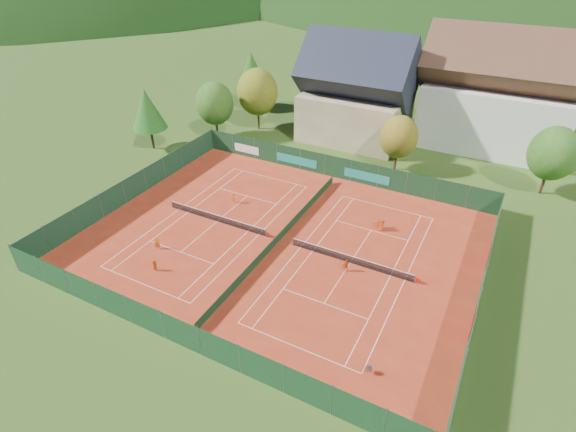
{
  "coord_description": "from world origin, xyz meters",
  "views": [
    {
      "loc": [
        18.65,
        -33.62,
        28.12
      ],
      "look_at": [
        0.0,
        2.0,
        2.0
      ],
      "focal_mm": 28.0,
      "sensor_mm": 36.0,
      "label": 1
    }
  ],
  "objects_px": {
    "player_left_mid": "(155,266)",
    "player_right_far_a": "(381,225)",
    "player_left_far": "(233,198)",
    "player_left_near": "(157,243)",
    "chalet": "(357,95)",
    "player_right_near": "(346,266)",
    "ball_hopper": "(370,369)",
    "hotel_block_a": "(497,98)",
    "player_right_far_b": "(380,223)"
  },
  "relations": [
    {
      "from": "player_left_mid",
      "to": "player_left_far",
      "type": "relative_size",
      "value": 0.93
    },
    {
      "from": "hotel_block_a",
      "to": "player_left_mid",
      "type": "xyz_separation_m",
      "value": [
        -24.25,
        -45.89,
        -6.75
      ]
    },
    {
      "from": "player_right_near",
      "to": "player_right_far_a",
      "type": "height_order",
      "value": "player_right_far_a"
    },
    {
      "from": "player_left_near",
      "to": "player_right_far_a",
      "type": "relative_size",
      "value": 1.02
    },
    {
      "from": "player_right_near",
      "to": "player_left_mid",
      "type": "bearing_deg",
      "value": 167.66
    },
    {
      "from": "ball_hopper",
      "to": "hotel_block_a",
      "type": "bearing_deg",
      "value": 87.53
    },
    {
      "from": "player_left_mid",
      "to": "player_right_far_b",
      "type": "relative_size",
      "value": 0.93
    },
    {
      "from": "ball_hopper",
      "to": "player_left_mid",
      "type": "relative_size",
      "value": 0.64
    },
    {
      "from": "player_left_near",
      "to": "player_left_far",
      "type": "distance_m",
      "value": 11.51
    },
    {
      "from": "player_right_far_a",
      "to": "player_left_far",
      "type": "bearing_deg",
      "value": -20.81
    },
    {
      "from": "player_left_near",
      "to": "player_right_far_a",
      "type": "bearing_deg",
      "value": -5.24
    },
    {
      "from": "chalet",
      "to": "player_right_far_b",
      "type": "distance_m",
      "value": 26.28
    },
    {
      "from": "ball_hopper",
      "to": "player_left_far",
      "type": "relative_size",
      "value": 0.59
    },
    {
      "from": "chalet",
      "to": "player_left_near",
      "type": "height_order",
      "value": "chalet"
    },
    {
      "from": "hotel_block_a",
      "to": "ball_hopper",
      "type": "xyz_separation_m",
      "value": [
        -2.05,
        -47.61,
        -6.83
      ]
    },
    {
      "from": "chalet",
      "to": "player_right_far_a",
      "type": "bearing_deg",
      "value": -62.75
    },
    {
      "from": "hotel_block_a",
      "to": "player_right_far_b",
      "type": "relative_size",
      "value": 15.98
    },
    {
      "from": "hotel_block_a",
      "to": "ball_hopper",
      "type": "relative_size",
      "value": 27.0
    },
    {
      "from": "hotel_block_a",
      "to": "player_left_mid",
      "type": "relative_size",
      "value": 17.16
    },
    {
      "from": "ball_hopper",
      "to": "player_left_near",
      "type": "relative_size",
      "value": 0.54
    },
    {
      "from": "chalet",
      "to": "player_right_near",
      "type": "xyz_separation_m",
      "value": [
        11.07,
        -31.36,
        -5.93
      ]
    },
    {
      "from": "player_left_mid",
      "to": "player_right_far_a",
      "type": "relative_size",
      "value": 0.87
    },
    {
      "from": "ball_hopper",
      "to": "player_right_far_b",
      "type": "relative_size",
      "value": 0.59
    },
    {
      "from": "player_right_far_a",
      "to": "chalet",
      "type": "bearing_deg",
      "value": -91.76
    },
    {
      "from": "ball_hopper",
      "to": "player_right_far_a",
      "type": "bearing_deg",
      "value": 105.21
    },
    {
      "from": "hotel_block_a",
      "to": "player_right_near",
      "type": "distance_m",
      "value": 38.78
    },
    {
      "from": "chalet",
      "to": "player_right_near",
      "type": "distance_m",
      "value": 33.78
    },
    {
      "from": "chalet",
      "to": "player_right_far_a",
      "type": "height_order",
      "value": "chalet"
    },
    {
      "from": "player_left_mid",
      "to": "player_right_near",
      "type": "bearing_deg",
      "value": 18.88
    },
    {
      "from": "player_left_mid",
      "to": "player_right_near",
      "type": "relative_size",
      "value": 0.91
    },
    {
      "from": "player_left_far",
      "to": "player_left_near",
      "type": "bearing_deg",
      "value": 108.79
    },
    {
      "from": "player_left_near",
      "to": "player_left_far",
      "type": "bearing_deg",
      "value": 39.93
    },
    {
      "from": "player_left_mid",
      "to": "player_right_far_a",
      "type": "bearing_deg",
      "value": 35.54
    },
    {
      "from": "chalet",
      "to": "player_right_near",
      "type": "relative_size",
      "value": 11.67
    },
    {
      "from": "player_left_far",
      "to": "ball_hopper",
      "type": "bearing_deg",
      "value": 172.75
    },
    {
      "from": "hotel_block_a",
      "to": "player_right_far_b",
      "type": "height_order",
      "value": "hotel_block_a"
    },
    {
      "from": "player_right_far_a",
      "to": "player_right_near",
      "type": "bearing_deg",
      "value": 55.01
    },
    {
      "from": "player_right_far_b",
      "to": "hotel_block_a",
      "type": "bearing_deg",
      "value": -142.08
    },
    {
      "from": "chalet",
      "to": "player_left_far",
      "type": "height_order",
      "value": "chalet"
    },
    {
      "from": "ball_hopper",
      "to": "player_left_near",
      "type": "xyz_separation_m",
      "value": [
        -24.39,
        4.57,
        0.18
      ]
    },
    {
      "from": "player_right_far_a",
      "to": "player_left_near",
      "type": "bearing_deg",
      "value": 6.62
    },
    {
      "from": "player_left_near",
      "to": "player_left_mid",
      "type": "bearing_deg",
      "value": -93.24
    },
    {
      "from": "player_left_far",
      "to": "player_right_far_b",
      "type": "distance_m",
      "value": 17.53
    },
    {
      "from": "player_right_near",
      "to": "player_right_far_b",
      "type": "bearing_deg",
      "value": 45.99
    },
    {
      "from": "player_right_far_b",
      "to": "player_left_mid",
      "type": "bearing_deg",
      "value": 7.51
    },
    {
      "from": "player_left_far",
      "to": "player_right_far_a",
      "type": "relative_size",
      "value": 0.93
    },
    {
      "from": "chalet",
      "to": "player_right_far_b",
      "type": "xyz_separation_m",
      "value": [
        11.68,
        -22.77,
        -5.95
      ]
    },
    {
      "from": "ball_hopper",
      "to": "player_right_far_a",
      "type": "height_order",
      "value": "player_right_far_a"
    },
    {
      "from": "player_right_near",
      "to": "player_right_far_a",
      "type": "xyz_separation_m",
      "value": [
        0.86,
        8.21,
        0.03
      ]
    },
    {
      "from": "chalet",
      "to": "player_left_near",
      "type": "distance_m",
      "value": 38.24
    }
  ]
}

